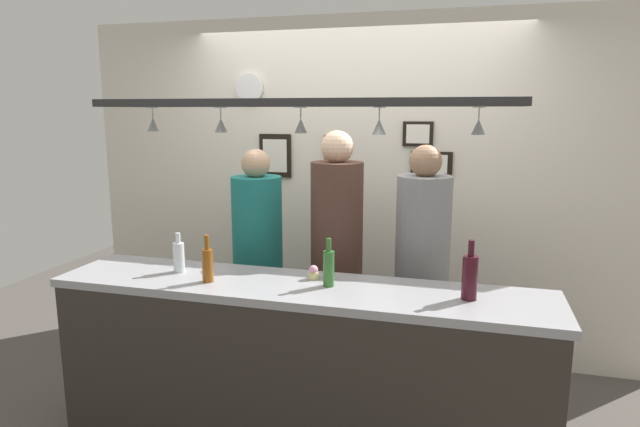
% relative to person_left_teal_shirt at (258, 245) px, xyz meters
% --- Properties ---
extents(ground_plane, '(8.00, 8.00, 0.00)m').
position_rel_person_left_teal_shirt_xyz_m(ground_plane, '(0.51, -0.35, -0.99)').
color(ground_plane, '#4C4742').
extents(back_wall, '(4.40, 0.06, 2.60)m').
position_rel_person_left_teal_shirt_xyz_m(back_wall, '(0.51, 0.75, 0.31)').
color(back_wall, silver).
rests_on(back_wall, ground_plane).
extents(bar_counter, '(2.70, 0.55, 0.98)m').
position_rel_person_left_teal_shirt_xyz_m(bar_counter, '(0.51, -0.85, -0.33)').
color(bar_counter, '#99999E').
rests_on(bar_counter, ground_plane).
extents(overhead_glass_rack, '(2.20, 0.36, 0.04)m').
position_rel_person_left_teal_shirt_xyz_m(overhead_glass_rack, '(0.51, -0.65, 0.94)').
color(overhead_glass_rack, black).
extents(hanging_wineglass_far_left, '(0.07, 0.07, 0.13)m').
position_rel_person_left_teal_shirt_xyz_m(hanging_wineglass_far_left, '(-0.35, -0.64, 0.83)').
color(hanging_wineglass_far_left, silver).
rests_on(hanging_wineglass_far_left, overhead_glass_rack).
extents(hanging_wineglass_left, '(0.07, 0.07, 0.13)m').
position_rel_person_left_teal_shirt_xyz_m(hanging_wineglass_left, '(0.08, -0.67, 0.83)').
color(hanging_wineglass_left, silver).
rests_on(hanging_wineglass_left, overhead_glass_rack).
extents(hanging_wineglass_center_left, '(0.07, 0.07, 0.13)m').
position_rel_person_left_teal_shirt_xyz_m(hanging_wineglass_center_left, '(0.52, -0.65, 0.83)').
color(hanging_wineglass_center_left, silver).
rests_on(hanging_wineglass_center_left, overhead_glass_rack).
extents(hanging_wineglass_center, '(0.07, 0.07, 0.13)m').
position_rel_person_left_teal_shirt_xyz_m(hanging_wineglass_center, '(0.94, -0.71, 0.83)').
color(hanging_wineglass_center, silver).
rests_on(hanging_wineglass_center, overhead_glass_rack).
extents(hanging_wineglass_center_right, '(0.07, 0.07, 0.13)m').
position_rel_person_left_teal_shirt_xyz_m(hanging_wineglass_center_right, '(1.40, -0.59, 0.83)').
color(hanging_wineglass_center_right, silver).
rests_on(hanging_wineglass_center_right, overhead_glass_rack).
extents(person_left_teal_shirt, '(0.34, 0.34, 1.65)m').
position_rel_person_left_teal_shirt_xyz_m(person_left_teal_shirt, '(0.00, 0.00, 0.00)').
color(person_left_teal_shirt, '#2D334C').
rests_on(person_left_teal_shirt, ground_plane).
extents(person_middle_brown_shirt, '(0.34, 0.34, 1.78)m').
position_rel_person_left_teal_shirt_xyz_m(person_middle_brown_shirt, '(0.56, -0.00, 0.08)').
color(person_middle_brown_shirt, '#2D334C').
rests_on(person_middle_brown_shirt, ground_plane).
extents(person_right_grey_shirt, '(0.34, 0.34, 1.70)m').
position_rel_person_left_teal_shirt_xyz_m(person_right_grey_shirt, '(1.11, -0.00, 0.03)').
color(person_right_grey_shirt, '#2D334C').
rests_on(person_right_grey_shirt, ground_plane).
extents(bottle_beer_green_import, '(0.06, 0.06, 0.26)m').
position_rel_person_left_teal_shirt_xyz_m(bottle_beer_green_import, '(0.68, -0.68, 0.09)').
color(bottle_beer_green_import, '#336B2D').
rests_on(bottle_beer_green_import, bar_counter).
extents(bottle_wine_dark_red, '(0.08, 0.08, 0.30)m').
position_rel_person_left_teal_shirt_xyz_m(bottle_wine_dark_red, '(1.40, -0.69, 0.11)').
color(bottle_wine_dark_red, '#380F19').
rests_on(bottle_wine_dark_red, bar_counter).
extents(bottle_soda_clear, '(0.06, 0.06, 0.23)m').
position_rel_person_left_teal_shirt_xyz_m(bottle_soda_clear, '(-0.22, -0.66, 0.08)').
color(bottle_soda_clear, silver).
rests_on(bottle_soda_clear, bar_counter).
extents(bottle_beer_amber_tall, '(0.06, 0.06, 0.26)m').
position_rel_person_left_teal_shirt_xyz_m(bottle_beer_amber_tall, '(0.03, -0.78, 0.09)').
color(bottle_beer_amber_tall, brown).
rests_on(bottle_beer_amber_tall, bar_counter).
extents(cupcake, '(0.06, 0.06, 0.08)m').
position_rel_person_left_teal_shirt_xyz_m(cupcake, '(0.57, -0.58, 0.02)').
color(cupcake, beige).
rests_on(cupcake, bar_counter).
extents(picture_frame_lower_pair, '(0.30, 0.02, 0.18)m').
position_rel_person_left_teal_shirt_xyz_m(picture_frame_lower_pair, '(1.10, 0.70, 0.52)').
color(picture_frame_lower_pair, black).
rests_on(picture_frame_lower_pair, back_wall).
extents(picture_frame_caricature, '(0.26, 0.02, 0.34)m').
position_rel_person_left_teal_shirt_xyz_m(picture_frame_caricature, '(-0.12, 0.70, 0.55)').
color(picture_frame_caricature, black).
rests_on(picture_frame_caricature, back_wall).
extents(picture_frame_upper_small, '(0.22, 0.02, 0.18)m').
position_rel_person_left_teal_shirt_xyz_m(picture_frame_upper_small, '(0.99, 0.70, 0.74)').
color(picture_frame_upper_small, black).
rests_on(picture_frame_upper_small, back_wall).
extents(picture_frame_crest, '(0.18, 0.02, 0.26)m').
position_rel_person_left_teal_shirt_xyz_m(picture_frame_crest, '(0.37, 0.70, 0.59)').
color(picture_frame_crest, brown).
rests_on(picture_frame_crest, back_wall).
extents(wall_clock, '(0.22, 0.03, 0.22)m').
position_rel_person_left_teal_shirt_xyz_m(wall_clock, '(-0.33, 0.70, 1.08)').
color(wall_clock, white).
rests_on(wall_clock, back_wall).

